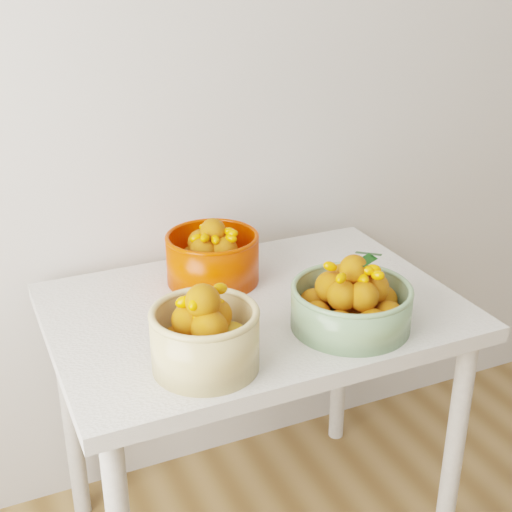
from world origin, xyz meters
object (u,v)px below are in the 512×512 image
object	(u,v)px
table	(255,338)
bowl_green	(351,302)
bowl_cream	(205,336)
bowl_orange	(212,256)

from	to	relation	value
table	bowl_green	distance (m)	0.30
bowl_green	table	bearing A→B (deg)	130.19
bowl_cream	bowl_green	xyz separation A→B (m)	(0.37, 0.02, -0.01)
table	bowl_orange	size ratio (longest dim) A/B	3.20
table	bowl_orange	xyz separation A→B (m)	(-0.04, 0.17, 0.17)
bowl_green	bowl_orange	xyz separation A→B (m)	(-0.21, 0.36, 0.01)
bowl_orange	bowl_cream	bearing A→B (deg)	-113.10
bowl_cream	bowl_green	bearing A→B (deg)	3.68
table	bowl_cream	distance (m)	0.34
table	bowl_cream	world-z (taller)	bowl_cream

